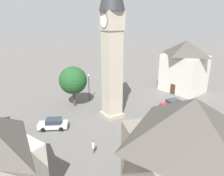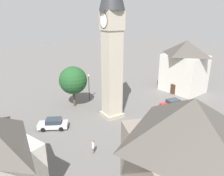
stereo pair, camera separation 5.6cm
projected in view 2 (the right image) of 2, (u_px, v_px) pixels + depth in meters
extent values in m
plane|color=#605E5B|center=(112.00, 116.00, 33.94)|extent=(200.00, 200.00, 0.00)
cube|color=#A59C89|center=(112.00, 114.00, 33.84)|extent=(2.97, 2.97, 0.60)
cube|color=#B7AD99|center=(112.00, 74.00, 31.68)|extent=(2.38, 2.38, 12.74)
cube|color=#B7AD99|center=(112.00, 20.00, 29.19)|extent=(2.66, 2.66, 2.62)
cylinder|color=white|center=(120.00, 20.00, 29.87)|extent=(2.00, 0.04, 2.00)
torus|color=black|center=(120.00, 20.00, 29.87)|extent=(2.06, 0.06, 2.06)
cube|color=black|center=(120.00, 19.00, 29.81)|extent=(0.05, 0.02, 0.56)
cube|color=black|center=(122.00, 20.00, 29.64)|extent=(0.76, 0.02, 0.04)
cylinder|color=white|center=(103.00, 20.00, 28.51)|extent=(2.00, 0.04, 2.00)
torus|color=black|center=(103.00, 20.00, 28.50)|extent=(2.06, 0.06, 2.06)
cube|color=silver|center=(53.00, 125.00, 29.90)|extent=(3.38, 4.42, 0.64)
cube|color=#28333D|center=(54.00, 121.00, 29.71)|extent=(2.34, 2.58, 0.64)
cylinder|color=black|center=(43.00, 130.00, 29.14)|extent=(0.49, 0.67, 0.64)
cylinder|color=black|center=(45.00, 124.00, 30.65)|extent=(0.49, 0.67, 0.64)
cylinder|color=black|center=(61.00, 129.00, 29.33)|extent=(0.49, 0.67, 0.64)
cylinder|color=black|center=(63.00, 123.00, 30.84)|extent=(0.49, 0.67, 0.64)
cube|color=black|center=(39.00, 127.00, 29.81)|extent=(1.54, 0.86, 0.16)
cube|color=red|center=(172.00, 105.00, 36.70)|extent=(2.37, 4.33, 0.64)
cube|color=#28333D|center=(173.00, 101.00, 36.55)|extent=(1.89, 2.33, 0.64)
cylinder|color=black|center=(169.00, 109.00, 35.64)|extent=(0.33, 0.67, 0.64)
cylinder|color=black|center=(163.00, 105.00, 37.05)|extent=(0.33, 0.67, 0.64)
cylinder|color=black|center=(181.00, 107.00, 36.52)|extent=(0.33, 0.67, 0.64)
cylinder|color=black|center=(175.00, 103.00, 37.92)|extent=(0.33, 0.67, 0.64)
cube|color=black|center=(162.00, 108.00, 36.05)|extent=(1.66, 0.40, 0.16)
cube|color=gold|center=(180.00, 123.00, 30.29)|extent=(3.54, 4.40, 0.64)
cube|color=#28333D|center=(181.00, 120.00, 30.09)|extent=(2.41, 2.60, 0.64)
cylinder|color=black|center=(173.00, 128.00, 29.59)|extent=(0.51, 0.66, 0.64)
cylinder|color=black|center=(169.00, 123.00, 31.10)|extent=(0.51, 0.66, 0.64)
cylinder|color=black|center=(190.00, 128.00, 29.65)|extent=(0.51, 0.66, 0.64)
cylinder|color=black|center=(186.00, 122.00, 31.17)|extent=(0.51, 0.66, 0.64)
cube|color=black|center=(165.00, 125.00, 30.31)|extent=(1.50, 0.94, 0.16)
cube|color=silver|center=(196.00, 148.00, 24.77)|extent=(2.92, 4.43, 0.64)
cube|color=#28333D|center=(195.00, 143.00, 24.53)|extent=(2.15, 2.49, 0.64)
cylinder|color=black|center=(200.00, 144.00, 25.86)|extent=(0.41, 0.68, 0.64)
cylinder|color=black|center=(209.00, 152.00, 24.38)|extent=(0.41, 0.68, 0.64)
cylinder|color=black|center=(182.00, 147.00, 25.32)|extent=(0.41, 0.68, 0.64)
cylinder|color=black|center=(190.00, 155.00, 23.85)|extent=(0.41, 0.68, 0.64)
cube|color=black|center=(210.00, 147.00, 25.28)|extent=(1.62, 0.64, 0.16)
cylinder|color=#706656|center=(93.00, 151.00, 24.46)|extent=(0.13, 0.13, 0.82)
cylinder|color=#706656|center=(93.00, 150.00, 24.63)|extent=(0.13, 0.13, 0.82)
cube|color=white|center=(93.00, 145.00, 24.31)|extent=(0.42, 0.34, 0.60)
cylinder|color=white|center=(93.00, 147.00, 24.11)|extent=(0.09, 0.09, 0.60)
cylinder|color=white|center=(93.00, 144.00, 24.55)|extent=(0.09, 0.09, 0.60)
sphere|color=beige|center=(93.00, 142.00, 24.17)|extent=(0.22, 0.22, 0.22)
sphere|color=black|center=(93.00, 142.00, 24.16)|extent=(0.20, 0.20, 0.20)
cylinder|color=brown|center=(74.00, 98.00, 37.23)|extent=(0.44, 0.44, 3.08)
sphere|color=#1E4C23|center=(73.00, 80.00, 36.18)|extent=(4.81, 4.81, 4.81)
cube|color=beige|center=(184.00, 73.00, 44.06)|extent=(8.57, 7.38, 7.68)
pyramid|color=#47423D|center=(186.00, 48.00, 42.34)|extent=(9.00, 7.75, 2.92)
cube|color=#422819|center=(173.00, 89.00, 43.03)|extent=(1.10, 0.21, 2.10)
pyramid|color=#47423D|center=(192.00, 121.00, 12.46)|extent=(9.64, 8.99, 2.94)
cube|color=#422819|center=(18.00, 166.00, 21.02)|extent=(1.04, 0.50, 2.10)
cylinder|color=black|center=(89.00, 89.00, 39.40)|extent=(0.12, 0.12, 4.69)
sphere|color=beige|center=(89.00, 76.00, 38.58)|extent=(0.36, 0.36, 0.36)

